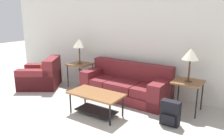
# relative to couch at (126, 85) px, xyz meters

# --- Properties ---
(wall_back) EXTENTS (9.19, 0.06, 2.60)m
(wall_back) POSITION_rel_couch_xyz_m (0.04, 0.55, 1.00)
(wall_back) COLOR silver
(wall_back) RESTS_ON ground_plane
(couch) EXTENTS (2.12, 0.90, 0.82)m
(couch) POSITION_rel_couch_xyz_m (0.00, 0.00, 0.00)
(couch) COLOR maroon
(couch) RESTS_ON ground_plane
(armchair) EXTENTS (1.33, 1.32, 0.80)m
(armchair) POSITION_rel_couch_xyz_m (-2.32, -0.60, -0.01)
(armchair) COLOR maroon
(armchair) RESTS_ON ground_plane
(coffee_table) EXTENTS (1.08, 0.56, 0.45)m
(coffee_table) POSITION_rel_couch_xyz_m (-0.01, -1.14, 0.04)
(coffee_table) COLOR brown
(coffee_table) RESTS_ON ground_plane
(side_table_left) EXTENTS (0.57, 0.55, 0.64)m
(side_table_left) POSITION_rel_couch_xyz_m (-1.44, 0.00, 0.28)
(side_table_left) COLOR brown
(side_table_left) RESTS_ON ground_plane
(side_table_right) EXTENTS (0.57, 0.55, 0.64)m
(side_table_right) POSITION_rel_couch_xyz_m (1.43, 0.00, 0.28)
(side_table_right) COLOR brown
(side_table_right) RESTS_ON ground_plane
(table_lamp_left) EXTENTS (0.33, 0.33, 0.66)m
(table_lamp_left) POSITION_rel_couch_xyz_m (-1.44, 0.00, 0.88)
(table_lamp_left) COLOR #472D1E
(table_lamp_left) RESTS_ON side_table_left
(table_lamp_right) EXTENTS (0.33, 0.33, 0.66)m
(table_lamp_right) POSITION_rel_couch_xyz_m (1.43, 0.00, 0.88)
(table_lamp_right) COLOR #472D1E
(table_lamp_right) RESTS_ON side_table_right
(backpack) EXTENTS (0.33, 0.24, 0.46)m
(backpack) POSITION_rel_couch_xyz_m (1.35, -0.74, -0.08)
(backpack) COLOR black
(backpack) RESTS_ON ground_plane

